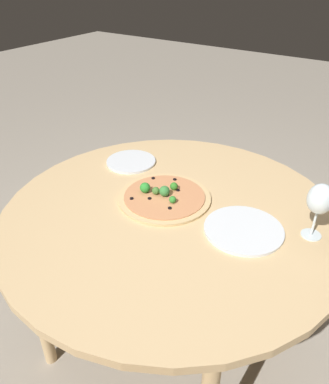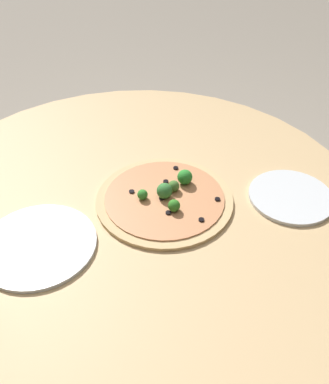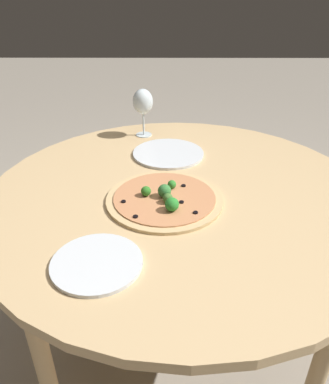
{
  "view_description": "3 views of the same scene",
  "coord_description": "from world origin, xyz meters",
  "px_view_note": "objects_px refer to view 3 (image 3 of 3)",
  "views": [
    {
      "loc": [
        -0.6,
        0.93,
        1.53
      ],
      "look_at": [
        0.06,
        -0.05,
        0.77
      ],
      "focal_mm": 35.0,
      "sensor_mm": 36.0,
      "label": 1
    },
    {
      "loc": [
        -0.36,
        -0.76,
        1.47
      ],
      "look_at": [
        0.06,
        -0.05,
        0.77
      ],
      "focal_mm": 40.0,
      "sensor_mm": 36.0,
      "label": 2
    },
    {
      "loc": [
        1.03,
        -0.05,
        1.34
      ],
      "look_at": [
        0.06,
        -0.05,
        0.77
      ],
      "focal_mm": 35.0,
      "sensor_mm": 36.0,
      "label": 3
    }
  ],
  "objects_px": {
    "plate_near": "(168,153)",
    "plate_far": "(97,263)",
    "pizza": "(165,198)",
    "wine_glass": "(143,103)"
  },
  "relations": [
    {
      "from": "pizza",
      "to": "wine_glass",
      "type": "xyz_separation_m",
      "value": [
        -0.53,
        -0.09,
        0.13
      ]
    },
    {
      "from": "plate_near",
      "to": "plate_far",
      "type": "xyz_separation_m",
      "value": [
        0.62,
        -0.17,
        0.0
      ]
    },
    {
      "from": "pizza",
      "to": "plate_far",
      "type": "relative_size",
      "value": 1.62
    },
    {
      "from": "pizza",
      "to": "wine_glass",
      "type": "relative_size",
      "value": 1.8
    },
    {
      "from": "plate_near",
      "to": "plate_far",
      "type": "distance_m",
      "value": 0.64
    },
    {
      "from": "plate_near",
      "to": "plate_far",
      "type": "height_order",
      "value": "same"
    },
    {
      "from": "plate_near",
      "to": "plate_far",
      "type": "relative_size",
      "value": 1.23
    },
    {
      "from": "pizza",
      "to": "plate_near",
      "type": "distance_m",
      "value": 0.33
    },
    {
      "from": "wine_glass",
      "to": "plate_near",
      "type": "relative_size",
      "value": 0.73
    },
    {
      "from": "wine_glass",
      "to": "pizza",
      "type": "bearing_deg",
      "value": 9.7
    }
  ]
}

